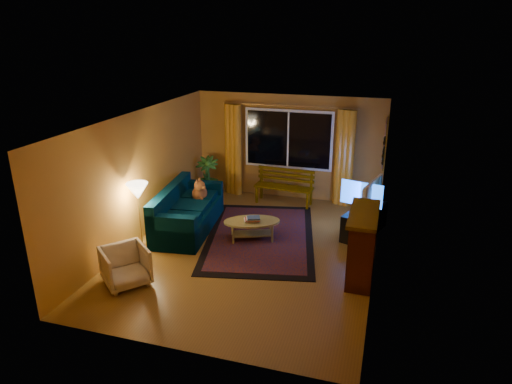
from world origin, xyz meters
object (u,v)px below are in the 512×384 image
(armchair, at_px, (125,264))
(floor_lamp, at_px, (140,217))
(bench, at_px, (284,195))
(coffee_table, at_px, (252,230))
(sofa, at_px, (188,209))
(tv_console, at_px, (364,221))

(armchair, xyz_separation_m, floor_lamp, (-0.41, 1.21, 0.29))
(bench, height_order, floor_lamp, floor_lamp)
(bench, distance_m, coffee_table, 2.06)
(sofa, height_order, tv_console, sofa)
(floor_lamp, bearing_deg, tv_console, 25.05)
(armchair, bearing_deg, floor_lamp, 59.73)
(floor_lamp, xyz_separation_m, tv_console, (3.98, 1.86, -0.37))
(bench, height_order, tv_console, tv_console)
(sofa, bearing_deg, tv_console, 6.00)
(bench, bearing_deg, tv_console, -26.83)
(bench, bearing_deg, floor_lamp, -119.74)
(bench, bearing_deg, coffee_table, -90.02)
(bench, relative_size, sofa, 0.62)
(armchair, height_order, tv_console, armchair)
(bench, relative_size, coffee_table, 1.25)
(floor_lamp, relative_size, coffee_table, 1.17)
(floor_lamp, bearing_deg, sofa, 65.43)
(floor_lamp, bearing_deg, bench, 56.18)
(armchair, xyz_separation_m, tv_console, (3.57, 3.06, -0.08))
(sofa, bearing_deg, floor_lamp, -121.54)
(armchair, bearing_deg, tv_console, -8.39)
(armchair, height_order, floor_lamp, floor_lamp)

